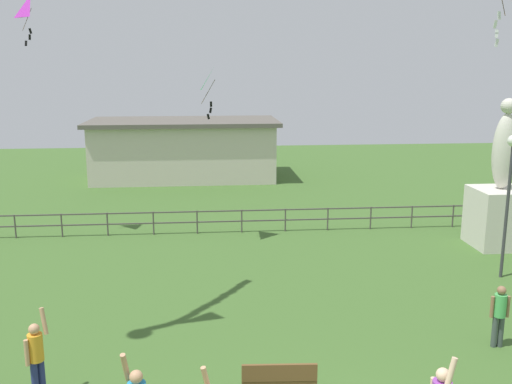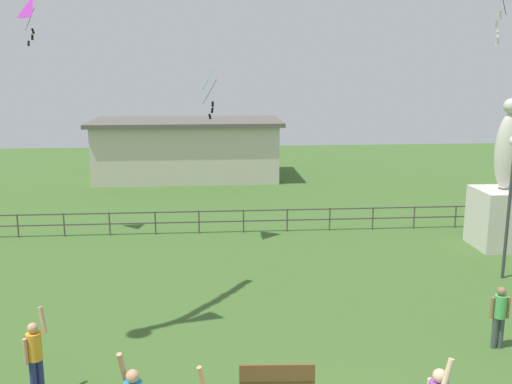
{
  "view_description": "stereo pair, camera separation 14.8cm",
  "coord_description": "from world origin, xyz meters",
  "px_view_note": "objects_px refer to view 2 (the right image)",
  "views": [
    {
      "loc": [
        -1.66,
        -8.4,
        6.58
      ],
      "look_at": [
        -0.3,
        6.57,
        3.3
      ],
      "focal_mm": 40.28,
      "sensor_mm": 36.0,
      "label": 1
    },
    {
      "loc": [
        -1.51,
        -8.41,
        6.58
      ],
      "look_at": [
        -0.3,
        6.57,
        3.3
      ],
      "focal_mm": 40.28,
      "sensor_mm": 36.0,
      "label": 2
    }
  ],
  "objects_px": {
    "person_4": "(35,353)",
    "lamppost": "(512,176)",
    "statue_monument": "(502,204)",
    "kite_1": "(216,81)",
    "park_bench": "(277,379)",
    "person_0": "(500,313)",
    "kite_3": "(34,10)"
  },
  "relations": [
    {
      "from": "lamppost",
      "to": "kite_3",
      "type": "bearing_deg",
      "value": 159.36
    },
    {
      "from": "lamppost",
      "to": "person_4",
      "type": "relative_size",
      "value": 2.42
    },
    {
      "from": "kite_3",
      "to": "kite_1",
      "type": "bearing_deg",
      "value": -13.08
    },
    {
      "from": "lamppost",
      "to": "kite_1",
      "type": "distance_m",
      "value": 10.34
    },
    {
      "from": "statue_monument",
      "to": "person_0",
      "type": "xyz_separation_m",
      "value": [
        -3.96,
        -7.64,
        -0.74
      ]
    },
    {
      "from": "statue_monument",
      "to": "kite_3",
      "type": "bearing_deg",
      "value": 171.04
    },
    {
      "from": "statue_monument",
      "to": "lamppost",
      "type": "distance_m",
      "value": 3.89
    },
    {
      "from": "statue_monument",
      "to": "kite_1",
      "type": "bearing_deg",
      "value": 173.69
    },
    {
      "from": "lamppost",
      "to": "kite_1",
      "type": "relative_size",
      "value": 2.47
    },
    {
      "from": "kite_3",
      "to": "lamppost",
      "type": "bearing_deg",
      "value": -20.64
    },
    {
      "from": "lamppost",
      "to": "kite_1",
      "type": "xyz_separation_m",
      "value": [
        -8.97,
        4.33,
        2.78
      ]
    },
    {
      "from": "person_4",
      "to": "lamppost",
      "type": "bearing_deg",
      "value": 23.99
    },
    {
      "from": "person_4",
      "to": "kite_3",
      "type": "height_order",
      "value": "kite_3"
    },
    {
      "from": "person_0",
      "to": "park_bench",
      "type": "bearing_deg",
      "value": -162.15
    },
    {
      "from": "person_0",
      "to": "kite_3",
      "type": "relative_size",
      "value": 0.87
    },
    {
      "from": "statue_monument",
      "to": "kite_3",
      "type": "height_order",
      "value": "kite_3"
    },
    {
      "from": "park_bench",
      "to": "person_4",
      "type": "xyz_separation_m",
      "value": [
        -4.84,
        0.54,
        0.48
      ]
    },
    {
      "from": "park_bench",
      "to": "kite_1",
      "type": "bearing_deg",
      "value": 95.35
    },
    {
      "from": "lamppost",
      "to": "park_bench",
      "type": "distance_m",
      "value": 10.52
    },
    {
      "from": "kite_1",
      "to": "kite_3",
      "type": "height_order",
      "value": "kite_3"
    },
    {
      "from": "statue_monument",
      "to": "park_bench",
      "type": "height_order",
      "value": "statue_monument"
    },
    {
      "from": "statue_monument",
      "to": "person_4",
      "type": "height_order",
      "value": "statue_monument"
    },
    {
      "from": "statue_monument",
      "to": "person_0",
      "type": "distance_m",
      "value": 8.64
    },
    {
      "from": "lamppost",
      "to": "kite_1",
      "type": "bearing_deg",
      "value": 154.22
    },
    {
      "from": "statue_monument",
      "to": "kite_1",
      "type": "distance_m",
      "value": 11.43
    },
    {
      "from": "lamppost",
      "to": "kite_3",
      "type": "relative_size",
      "value": 2.58
    },
    {
      "from": "person_0",
      "to": "kite_1",
      "type": "distance_m",
      "value": 12.11
    },
    {
      "from": "lamppost",
      "to": "person_4",
      "type": "xyz_separation_m",
      "value": [
        -12.82,
        -5.71,
        -2.36
      ]
    },
    {
      "from": "kite_3",
      "to": "statue_monument",
      "type": "bearing_deg",
      "value": -8.96
    },
    {
      "from": "lamppost",
      "to": "statue_monument",
      "type": "bearing_deg",
      "value": 64.79
    },
    {
      "from": "lamppost",
      "to": "person_4",
      "type": "height_order",
      "value": "lamppost"
    },
    {
      "from": "park_bench",
      "to": "person_4",
      "type": "bearing_deg",
      "value": 173.62
    }
  ]
}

